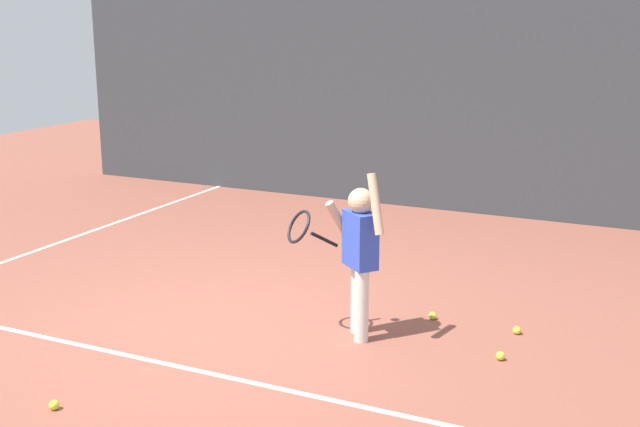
# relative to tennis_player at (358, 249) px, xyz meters

# --- Properties ---
(ground_plane) EXTENTS (20.00, 20.00, 0.00)m
(ground_plane) POSITION_rel_tennis_player_xyz_m (-1.08, -0.32, -0.73)
(ground_plane) COLOR brown
(court_line_baseline) EXTENTS (9.00, 0.05, 0.00)m
(court_line_baseline) POSITION_rel_tennis_player_xyz_m (-1.08, -1.08, -0.72)
(court_line_baseline) COLOR white
(court_line_baseline) RESTS_ON ground
(court_line_sideline) EXTENTS (0.05, 9.00, 0.00)m
(court_line_sideline) POSITION_rel_tennis_player_xyz_m (-4.06, 0.68, -0.72)
(court_line_sideline) COLOR white
(court_line_sideline) RESTS_ON ground
(back_fence_windscreen) EXTENTS (10.30, 0.08, 2.84)m
(back_fence_windscreen) POSITION_rel_tennis_player_xyz_m (-1.08, 4.43, 0.69)
(back_fence_windscreen) COLOR #383D42
(back_fence_windscreen) RESTS_ON ground
(fence_post_0) EXTENTS (0.09, 0.09, 2.99)m
(fence_post_0) POSITION_rel_tennis_player_xyz_m (-6.09, 4.49, 0.77)
(fence_post_0) COLOR slate
(fence_post_0) RESTS_ON ground
(fence_post_1) EXTENTS (0.09, 0.09, 2.99)m
(fence_post_1) POSITION_rel_tennis_player_xyz_m (-2.75, 4.49, 0.77)
(fence_post_1) COLOR slate
(fence_post_1) RESTS_ON ground
(fence_post_2) EXTENTS (0.09, 0.09, 2.99)m
(fence_post_2) POSITION_rel_tennis_player_xyz_m (0.58, 4.49, 0.77)
(fence_post_2) COLOR slate
(fence_post_2) RESTS_ON ground
(tennis_player) EXTENTS (0.89, 0.50, 1.35)m
(tennis_player) POSITION_rel_tennis_player_xyz_m (0.00, 0.00, 0.00)
(tennis_player) COLOR silver
(tennis_player) RESTS_ON ground
(tennis_ball_0) EXTENTS (0.07, 0.07, 0.07)m
(tennis_ball_0) POSITION_rel_tennis_player_xyz_m (-1.30, -1.97, -0.69)
(tennis_ball_0) COLOR #CCE033
(tennis_ball_0) RESTS_ON ground
(tennis_ball_1) EXTENTS (0.07, 0.07, 0.07)m
(tennis_ball_1) POSITION_rel_tennis_player_xyz_m (1.14, 0.03, -0.69)
(tennis_ball_1) COLOR #CCE033
(tennis_ball_1) RESTS_ON ground
(tennis_ball_2) EXTENTS (0.07, 0.07, 0.07)m
(tennis_ball_2) POSITION_rel_tennis_player_xyz_m (0.44, 0.60, -0.69)
(tennis_ball_2) COLOR #CCE033
(tennis_ball_2) RESTS_ON ground
(tennis_ball_3) EXTENTS (0.07, 0.07, 0.07)m
(tennis_ball_3) POSITION_rel_tennis_player_xyz_m (1.14, 0.59, -0.69)
(tennis_ball_3) COLOR #CCE033
(tennis_ball_3) RESTS_ON ground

